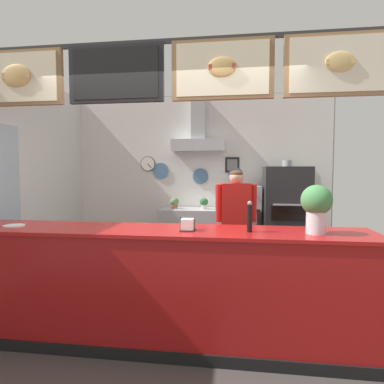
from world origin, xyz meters
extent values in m
plane|color=#3F3A38|center=(0.00, 0.00, 0.00)|extent=(6.26, 6.26, 0.00)
cube|color=#9E9E99|center=(0.00, 2.61, 1.45)|extent=(4.54, 0.12, 2.90)
cube|color=white|center=(0.00, 2.54, 1.45)|extent=(4.50, 0.01, 2.86)
cylinder|color=black|center=(-0.94, 2.53, 1.70)|extent=(0.27, 0.02, 0.27)
cylinder|color=white|center=(-0.94, 2.52, 1.70)|extent=(0.25, 0.01, 0.25)
cube|color=black|center=(-0.91, 2.51, 1.67)|extent=(0.07, 0.01, 0.08)
cylinder|color=teal|center=(-0.71, 2.53, 1.57)|extent=(0.29, 0.02, 0.29)
cylinder|color=teal|center=(0.02, 2.53, 1.48)|extent=(0.28, 0.02, 0.28)
cylinder|color=teal|center=(0.63, 2.53, 1.51)|extent=(0.24, 0.02, 0.24)
cube|color=#997047|center=(1.86, 2.53, 1.42)|extent=(0.19, 0.02, 0.34)
cube|color=gray|center=(1.86, 2.52, 1.42)|extent=(0.13, 0.01, 0.24)
cube|color=black|center=(0.57, 2.53, 1.68)|extent=(0.25, 0.02, 0.27)
cube|color=gray|center=(0.57, 2.52, 1.68)|extent=(0.18, 0.01, 0.19)
cube|color=#B7BABF|center=(-0.01, 2.39, 2.01)|extent=(0.92, 0.32, 0.20)
cube|color=#B7BABF|center=(-0.01, 2.43, 2.48)|extent=(0.24, 0.24, 0.74)
cube|color=#2D2D2D|center=(0.00, -0.13, 2.79)|extent=(4.06, 0.04, 0.04)
cube|color=olive|center=(-1.52, -0.16, 2.50)|extent=(0.93, 0.05, 0.54)
cube|color=beige|center=(-1.52, -0.18, 2.50)|extent=(0.84, 0.01, 0.48)
ellipsoid|color=#DBAD60|center=(-1.52, -0.20, 2.51)|extent=(0.32, 0.04, 0.22)
cube|color=tan|center=(-1.52, -0.20, 2.51)|extent=(0.30, 0.01, 0.06)
cube|color=black|center=(-0.51, -0.16, 2.50)|extent=(0.93, 0.05, 0.54)
cube|color=black|center=(-0.51, -0.18, 2.50)|extent=(0.84, 0.01, 0.48)
cube|color=olive|center=(0.51, -0.16, 2.50)|extent=(0.93, 0.05, 0.54)
cube|color=beige|center=(0.51, -0.18, 2.50)|extent=(0.84, 0.01, 0.48)
ellipsoid|color=#DBAD60|center=(0.51, -0.20, 2.51)|extent=(0.26, 0.04, 0.18)
cube|color=#B74233|center=(0.51, -0.20, 2.51)|extent=(0.24, 0.01, 0.05)
cube|color=#9E754C|center=(1.52, -0.16, 2.50)|extent=(0.93, 0.05, 0.54)
cube|color=#F2E5C6|center=(1.52, -0.18, 2.50)|extent=(0.84, 0.01, 0.48)
ellipsoid|color=#E5BC70|center=(1.52, -0.20, 2.51)|extent=(0.25, 0.04, 0.17)
cube|color=#E5C666|center=(1.52, -0.20, 2.51)|extent=(0.24, 0.01, 0.04)
cube|color=maroon|center=(0.00, -0.39, 0.51)|extent=(3.59, 0.61, 1.02)
cube|color=#B31515|center=(0.00, -0.39, 1.04)|extent=(3.67, 0.64, 0.03)
cube|color=black|center=(0.00, -0.70, 0.05)|extent=(3.59, 0.02, 0.10)
cube|color=#B7BABF|center=(0.18, 2.21, 0.47)|extent=(1.60, 0.58, 0.93)
cube|color=#929499|center=(0.18, 2.21, 0.17)|extent=(1.52, 0.53, 0.02)
cube|color=#232326|center=(1.43, 2.00, 0.82)|extent=(0.69, 0.65, 1.64)
cube|color=black|center=(1.43, 1.67, 0.95)|extent=(0.52, 0.02, 0.20)
cube|color=#A3A5AD|center=(1.43, 1.65, 1.08)|extent=(0.49, 0.02, 0.02)
cylinder|color=#A3A5AD|center=(1.43, 2.00, 1.69)|extent=(0.14, 0.14, 0.10)
cube|color=#232328|center=(0.64, 1.02, 0.42)|extent=(0.29, 0.22, 0.84)
cube|color=red|center=(0.64, 1.02, 1.12)|extent=(0.39, 0.25, 0.57)
cylinder|color=red|center=(0.87, 1.04, 1.15)|extent=(0.08, 0.08, 0.49)
cylinder|color=red|center=(0.42, 1.00, 1.15)|extent=(0.08, 0.08, 0.49)
sphere|color=#D8AD8E|center=(0.64, 1.02, 1.49)|extent=(0.18, 0.18, 0.18)
ellipsoid|color=#4C331E|center=(0.64, 1.02, 1.53)|extent=(0.17, 0.17, 0.10)
cube|color=#B7BABF|center=(0.75, 2.19, 1.13)|extent=(0.59, 0.44, 0.39)
cylinder|color=#4C4C51|center=(0.63, 1.94, 1.11)|extent=(0.06, 0.06, 0.06)
cube|color=black|center=(0.75, 1.93, 0.95)|extent=(0.53, 0.10, 0.04)
sphere|color=black|center=(0.93, 1.95, 1.21)|extent=(0.04, 0.04, 0.04)
cylinder|color=beige|center=(0.11, 2.17, 0.97)|extent=(0.09, 0.09, 0.07)
ellipsoid|color=#2D6638|center=(0.11, 2.17, 1.05)|extent=(0.14, 0.14, 0.13)
cylinder|color=#9E563D|center=(-0.39, 2.20, 0.97)|extent=(0.10, 0.10, 0.07)
ellipsoid|color=#5B844C|center=(-0.39, 2.20, 1.05)|extent=(0.15, 0.15, 0.13)
cylinder|color=silver|center=(1.30, -0.44, 1.15)|extent=(0.16, 0.16, 0.19)
cylinder|color=gray|center=(1.30, -0.44, 1.09)|extent=(0.15, 0.15, 0.06)
ellipsoid|color=#47894C|center=(1.30, -0.44, 1.33)|extent=(0.25, 0.25, 0.25)
cube|color=#262628|center=(0.23, -0.43, 1.06)|extent=(0.13, 0.13, 0.01)
cylinder|color=#262628|center=(0.16, -0.43, 1.11)|extent=(0.01, 0.01, 0.12)
cylinder|color=#262628|center=(0.29, -0.43, 1.11)|extent=(0.01, 0.01, 0.12)
cube|color=white|center=(0.23, -0.43, 1.11)|extent=(0.11, 0.11, 0.10)
cylinder|color=black|center=(0.76, -0.43, 1.17)|extent=(0.04, 0.04, 0.23)
sphere|color=gray|center=(0.76, -0.43, 1.30)|extent=(0.04, 0.04, 0.04)
cylinder|color=white|center=(-1.42, -0.44, 1.06)|extent=(0.19, 0.19, 0.01)
camera|label=1|loc=(0.64, -3.20, 1.57)|focal=30.34mm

